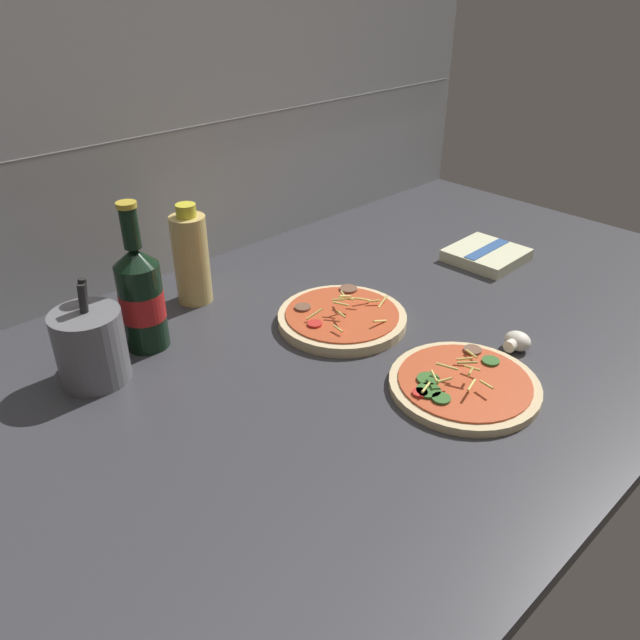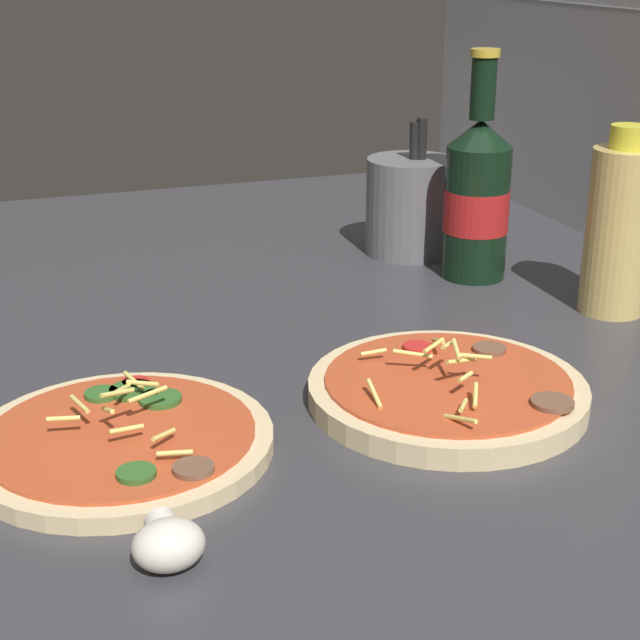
# 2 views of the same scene
# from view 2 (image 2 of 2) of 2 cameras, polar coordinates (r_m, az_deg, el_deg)

# --- Properties ---
(counter_slab) EXTENTS (1.60, 0.90, 0.03)m
(counter_slab) POSITION_cam_2_polar(r_m,az_deg,el_deg) (0.78, 2.89, -6.12)
(counter_slab) COLOR #38383D
(counter_slab) RESTS_ON ground
(pizza_near) EXTENTS (0.22, 0.22, 0.05)m
(pizza_near) POSITION_cam_2_polar(r_m,az_deg,el_deg) (0.74, -11.51, -6.72)
(pizza_near) COLOR beige
(pizza_near) RESTS_ON counter_slab
(pizza_far) EXTENTS (0.22, 0.22, 0.05)m
(pizza_far) POSITION_cam_2_polar(r_m,az_deg,el_deg) (0.79, 7.43, -4.09)
(pizza_far) COLOR beige
(pizza_far) RESTS_ON counter_slab
(beer_bottle) EXTENTS (0.07, 0.07, 0.25)m
(beer_bottle) POSITION_cam_2_polar(r_m,az_deg,el_deg) (1.08, 9.12, 7.09)
(beer_bottle) COLOR black
(beer_bottle) RESTS_ON counter_slab
(oil_bottle) EXTENTS (0.06, 0.06, 0.19)m
(oil_bottle) POSITION_cam_2_polar(r_m,az_deg,el_deg) (1.00, 16.98, 5.11)
(oil_bottle) COLOR #D6B766
(oil_bottle) RESTS_ON counter_slab
(mushroom_left) EXTENTS (0.05, 0.04, 0.03)m
(mushroom_left) POSITION_cam_2_polar(r_m,az_deg,el_deg) (0.60, -8.85, -12.69)
(mushroom_left) COLOR white
(mushroom_left) RESTS_ON counter_slab
(utensil_crock) EXTENTS (0.10, 0.10, 0.16)m
(utensil_crock) POSITION_cam_2_polar(r_m,az_deg,el_deg) (1.16, 5.25, 6.66)
(utensil_crock) COLOR slate
(utensil_crock) RESTS_ON counter_slab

